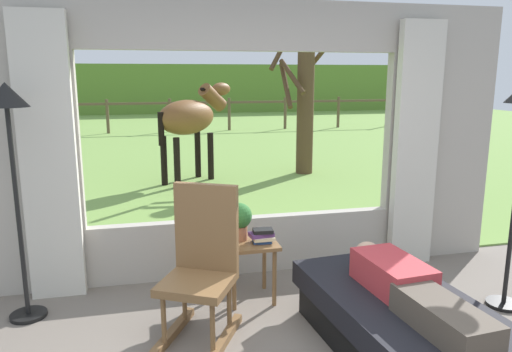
# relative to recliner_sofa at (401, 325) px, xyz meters

# --- Properties ---
(back_wall_with_window) EXTENTS (5.20, 0.12, 2.55)m
(back_wall_with_window) POSITION_rel_recliner_sofa_xyz_m (-0.73, 1.66, 1.03)
(back_wall_with_window) COLOR #ADA599
(back_wall_with_window) RESTS_ON ground_plane
(curtain_panel_left) EXTENTS (0.44, 0.10, 2.40)m
(curtain_panel_left) POSITION_rel_recliner_sofa_xyz_m (-2.42, 1.52, 0.98)
(curtain_panel_left) COLOR beige
(curtain_panel_left) RESTS_ON ground_plane
(curtain_panel_right) EXTENTS (0.44, 0.10, 2.40)m
(curtain_panel_right) POSITION_rel_recliner_sofa_xyz_m (0.96, 1.52, 0.98)
(curtain_panel_right) COLOR beige
(curtain_panel_right) RESTS_ON ground_plane
(outdoor_pasture_lawn) EXTENTS (36.00, 21.68, 0.02)m
(outdoor_pasture_lawn) POSITION_rel_recliner_sofa_xyz_m (-0.73, 12.56, -0.21)
(outdoor_pasture_lawn) COLOR #759E47
(outdoor_pasture_lawn) RESTS_ON ground_plane
(distant_hill_ridge) EXTENTS (36.00, 2.00, 2.40)m
(distant_hill_ridge) POSITION_rel_recliner_sofa_xyz_m (-0.73, 22.40, 0.98)
(distant_hill_ridge) COLOR olive
(distant_hill_ridge) RESTS_ON ground_plane
(recliner_sofa) EXTENTS (1.04, 1.77, 0.42)m
(recliner_sofa) POSITION_rel_recliner_sofa_xyz_m (0.00, 0.00, 0.00)
(recliner_sofa) COLOR black
(recliner_sofa) RESTS_ON ground_plane
(reclining_person) EXTENTS (0.39, 1.44, 0.22)m
(reclining_person) POSITION_rel_recliner_sofa_xyz_m (-0.00, -0.05, 0.30)
(reclining_person) COLOR #B23338
(reclining_person) RESTS_ON recliner_sofa
(rocking_chair) EXTENTS (0.73, 0.82, 1.12)m
(rocking_chair) POSITION_rel_recliner_sofa_xyz_m (-1.28, 0.60, 0.33)
(rocking_chair) COLOR brown
(rocking_chair) RESTS_ON ground_plane
(side_table) EXTENTS (0.44, 0.44, 0.52)m
(side_table) POSITION_rel_recliner_sofa_xyz_m (-0.81, 1.07, 0.21)
(side_table) COLOR brown
(side_table) RESTS_ON ground_plane
(potted_plant) EXTENTS (0.22, 0.22, 0.32)m
(potted_plant) POSITION_rel_recliner_sofa_xyz_m (-0.89, 1.13, 0.48)
(potted_plant) COLOR #9E6042
(potted_plant) RESTS_ON side_table
(book_stack) EXTENTS (0.21, 0.15, 0.12)m
(book_stack) POSITION_rel_recliner_sofa_xyz_m (-0.72, 1.01, 0.36)
(book_stack) COLOR #23478C
(book_stack) RESTS_ON side_table
(floor_lamp_left) EXTENTS (0.32, 0.32, 1.84)m
(floor_lamp_left) POSITION_rel_recliner_sofa_xyz_m (-2.61, 1.16, 1.27)
(floor_lamp_left) COLOR black
(floor_lamp_left) RESTS_ON ground_plane
(horse) EXTENTS (1.61, 1.43, 1.73)m
(horse) POSITION_rel_recliner_sofa_xyz_m (-0.83, 5.82, 0.94)
(horse) COLOR brown
(horse) RESTS_ON outdoor_pasture_lawn
(pasture_tree) EXTENTS (1.26, 1.18, 3.09)m
(pasture_tree) POSITION_rel_recliner_sofa_xyz_m (1.35, 6.08, 1.08)
(pasture_tree) COLOR #4C3823
(pasture_tree) RESTS_ON outdoor_pasture_lawn
(pasture_fence_line) EXTENTS (16.10, 0.10, 1.10)m
(pasture_fence_line) POSITION_rel_recliner_sofa_xyz_m (-0.73, 13.69, 0.53)
(pasture_fence_line) COLOR brown
(pasture_fence_line) RESTS_ON outdoor_pasture_lawn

